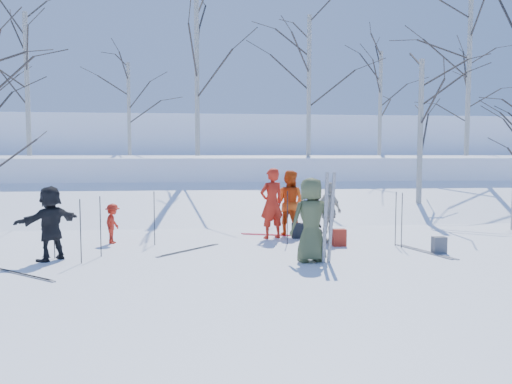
{
  "coord_description": "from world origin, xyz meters",
  "views": [
    {
      "loc": [
        -1.39,
        -11.08,
        2.26
      ],
      "look_at": [
        0.0,
        1.5,
        1.3
      ],
      "focal_mm": 35.0,
      "sensor_mm": 36.0,
      "label": 1
    }
  ],
  "objects": [
    {
      "name": "ski_pole_b",
      "position": [
        0.76,
        1.2,
        0.67
      ],
      "size": [
        0.02,
        0.02,
        1.34
      ],
      "primitive_type": "cylinder",
      "color": "black",
      "rests_on": "ground"
    },
    {
      "name": "snow_ramp",
      "position": [
        0.0,
        7.0,
        0.15
      ],
      "size": [
        70.0,
        9.49,
        4.12
      ],
      "primitive_type": "cube",
      "rotation": [
        0.3,
        0.0,
        0.0
      ],
      "color": "white",
      "rests_on": "ground"
    },
    {
      "name": "skier_red_north",
      "position": [
        0.49,
        2.08,
        0.95
      ],
      "size": [
        0.81,
        0.68,
        1.89
      ],
      "primitive_type": "imported",
      "rotation": [
        0.0,
        0.0,
        3.53
      ],
      "color": "red",
      "rests_on": "ground"
    },
    {
      "name": "ski_pole_f",
      "position": [
        -3.61,
        0.13,
        0.67
      ],
      "size": [
        0.02,
        0.02,
        1.34
      ],
      "primitive_type": "cylinder",
      "color": "black",
      "rests_on": "ground"
    },
    {
      "name": "ski_pole_h",
      "position": [
        -4.57,
        0.04,
        0.67
      ],
      "size": [
        0.02,
        0.02,
        1.34
      ],
      "primitive_type": "cylinder",
      "color": "black",
      "rests_on": "ground"
    },
    {
      "name": "birch_edge_e",
      "position": [
        6.31,
        5.85,
        2.79
      ],
      "size": [
        4.5,
        4.5,
        5.58
      ],
      "primitive_type": null,
      "color": "silver",
      "rests_on": "ground"
    },
    {
      "name": "backpack_grey",
      "position": [
        4.01,
        -0.34,
        0.19
      ],
      "size": [
        0.3,
        0.2,
        0.38
      ],
      "primitive_type": "cube",
      "color": "#4F5156",
      "rests_on": "ground"
    },
    {
      "name": "ski_pole_g",
      "position": [
        3.41,
        0.38,
        0.67
      ],
      "size": [
        0.02,
        0.02,
        1.34
      ],
      "primitive_type": "cylinder",
      "color": "black",
      "rests_on": "ground"
    },
    {
      "name": "birch_plateau_a",
      "position": [
        -1.52,
        10.06,
        5.64
      ],
      "size": [
        5.41,
        5.41,
        6.88
      ],
      "primitive_type": null,
      "color": "silver",
      "rests_on": "snow_plateau"
    },
    {
      "name": "upright_ski_right",
      "position": [
        1.27,
        -1.13,
        0.95
      ],
      "size": [
        0.12,
        0.23,
        1.89
      ],
      "primitive_type": "cube",
      "rotation": [
        0.1,
        0.0,
        0.26
      ],
      "color": "silver",
      "rests_on": "ground"
    },
    {
      "name": "birch_plateau_e",
      "position": [
        -8.41,
        10.41,
        5.1
      ],
      "size": [
        4.66,
        4.66,
        5.8
      ],
      "primitive_type": null,
      "color": "silver",
      "rests_on": "snow_plateau"
    },
    {
      "name": "ground",
      "position": [
        0.0,
        0.0,
        0.0
      ],
      "size": [
        120.0,
        120.0,
        0.0
      ],
      "primitive_type": "plane",
      "color": "white",
      "rests_on": "ground"
    },
    {
      "name": "far_hill",
      "position": [
        0.0,
        38.0,
        2.0
      ],
      "size": [
        90.0,
        30.0,
        6.0
      ],
      "primitive_type": "cube",
      "color": "white",
      "rests_on": "ground"
    },
    {
      "name": "upright_ski_left",
      "position": [
        1.14,
        -1.14,
        0.95
      ],
      "size": [
        0.1,
        0.17,
        1.9
      ],
      "primitive_type": "cube",
      "rotation": [
        0.07,
        0.0,
        0.22
      ],
      "color": "silver",
      "rests_on": "ground"
    },
    {
      "name": "skier_red_seated",
      "position": [
        -3.63,
        1.77,
        0.51
      ],
      "size": [
        0.47,
        0.7,
        1.01
      ],
      "primitive_type": "imported",
      "rotation": [
        0.0,
        0.0,
        1.42
      ],
      "color": "red",
      "rests_on": "ground"
    },
    {
      "name": "snow_plateau",
      "position": [
        0.0,
        17.0,
        1.0
      ],
      "size": [
        70.0,
        18.0,
        2.2
      ],
      "primitive_type": "cube",
      "color": "white",
      "rests_on": "ground"
    },
    {
      "name": "backpack_dark",
      "position": [
        1.21,
        2.06,
        0.2
      ],
      "size": [
        0.34,
        0.24,
        0.4
      ],
      "primitive_type": "cube",
      "color": "black",
      "rests_on": "ground"
    },
    {
      "name": "ski_pole_e",
      "position": [
        0.74,
        2.57,
        0.67
      ],
      "size": [
        0.02,
        0.02,
        1.34
      ],
      "primitive_type": "cylinder",
      "color": "black",
      "rests_on": "ground"
    },
    {
      "name": "backpack_red",
      "position": [
        1.98,
        0.78,
        0.21
      ],
      "size": [
        0.32,
        0.22,
        0.42
      ],
      "primitive_type": "cube",
      "color": "maroon",
      "rests_on": "ground"
    },
    {
      "name": "birch_plateau_f",
      "position": [
        7.26,
        12.47,
        4.7
      ],
      "size": [
        4.1,
        4.1,
        5.0
      ],
      "primitive_type": null,
      "color": "silver",
      "rests_on": "snow_plateau"
    },
    {
      "name": "ski_pair_a",
      "position": [
        3.76,
        -0.18,
        0.01
      ],
      "size": [
        1.17,
        2.0,
        0.02
      ],
      "primitive_type": null,
      "rotation": [
        0.0,
        0.0,
        0.27
      ],
      "color": "silver",
      "rests_on": "ground"
    },
    {
      "name": "ski_pole_i",
      "position": [
        -3.87,
        -0.55,
        0.67
      ],
      "size": [
        0.02,
        0.02,
        1.34
      ],
      "primitive_type": "cylinder",
      "color": "black",
      "rests_on": "ground"
    },
    {
      "name": "skier_redor_behind",
      "position": [
        1.05,
        2.58,
        0.91
      ],
      "size": [
        1.11,
        1.03,
        1.81
      ],
      "primitive_type": "imported",
      "rotation": [
        0.0,
        0.0,
        2.62
      ],
      "color": "#D94810",
      "rests_on": "ground"
    },
    {
      "name": "birch_plateau_b",
      "position": [
        -4.73,
        13.04,
        4.37
      ],
      "size": [
        3.63,
        3.63,
        4.33
      ],
      "primitive_type": null,
      "color": "silver",
      "rests_on": "snow_plateau"
    },
    {
      "name": "skier_cream_east",
      "position": [
        1.86,
        1.35,
        0.77
      ],
      "size": [
        0.96,
        0.82,
        1.55
      ],
      "primitive_type": "imported",
      "rotation": [
        0.0,
        0.0,
        0.6
      ],
      "color": "beige",
      "rests_on": "ground"
    },
    {
      "name": "skier_olive_center",
      "position": [
        0.9,
        -0.9,
        0.89
      ],
      "size": [
        0.96,
        0.73,
        1.78
      ],
      "primitive_type": "imported",
      "rotation": [
        0.0,
        0.0,
        3.34
      ],
      "color": "#444E2E",
      "rests_on": "ground"
    },
    {
      "name": "ski_pair_d",
      "position": [
        -4.75,
        -1.43,
        0.01
      ],
      "size": [
        2.07,
        2.1,
        0.02
      ],
      "primitive_type": null,
      "rotation": [
        0.0,
        0.0,
        0.88
      ],
      "color": "silver",
      "rests_on": "ground"
    },
    {
      "name": "skier_grey_west",
      "position": [
        -4.58,
        -0.15,
        0.8
      ],
      "size": [
        1.31,
        1.44,
        1.6
      ],
      "primitive_type": "imported",
      "rotation": [
        0.0,
        0.0,
        4.01
      ],
      "color": "black",
      "rests_on": "ground"
    },
    {
      "name": "ski_pole_d",
      "position": [
        3.38,
        0.68,
        0.67
      ],
      "size": [
        0.02,
        0.02,
        1.34
      ],
      "primitive_type": "cylinder",
      "color": "black",
      "rests_on": "ground"
    },
    {
      "name": "ski_pole_c",
      "position": [
        -2.55,
        1.43,
        0.67
      ],
      "size": [
        0.02,
        0.02,
        1.34
      ],
      "primitive_type": "cylinder",
      "color": "black",
      "rests_on": "ground"
    },
    {
      "name": "birch_plateau_h",
      "position": [
        13.1,
        14.92,
        4.78
      ],
      "size": [
        4.21,
        4.21,
        5.16
      ],
      "primitive_type": null,
      "color": "silver",
      "rests_on": "snow_plateau"
    },
    {
      "name": "birch_plateau_g",
      "position": [
        10.51,
        10.26,
        5.84
      ],
      "size": [
        5.7,
        5.7,
        7.28
      ],
      "primitive_type": null,
      "color": "silver",
      "rests_on": "snow_plateau"
    },
    {
      "name": "ski_pair_c",
      "position": [
        0.65,
        2.57,
        0.01
      ],
      "size": [
        1.35,
        2.02,
        0.02
      ],
      "primitive_type": null,
      "rotation": [
        0.0,
        0.0,
        1.25
      ],
      "color": "red",
      "rests_on": "ground"
    },
    {
      "name": "birch_plateau_d",
      "position": [
        3.47,
        11.21,
        5.32
      ],
      "size": [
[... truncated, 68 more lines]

